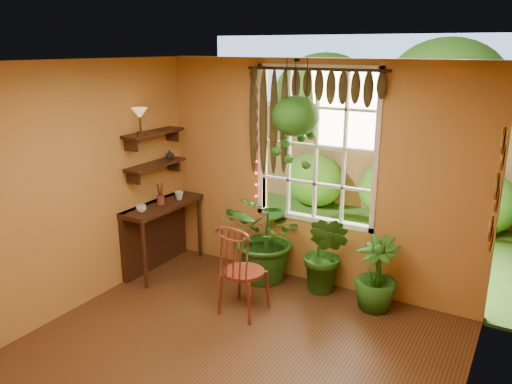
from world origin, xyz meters
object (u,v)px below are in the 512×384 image
windsor_chair (242,284)px  potted_plant_mid (326,254)px  counter_ledge (157,228)px  potted_plant_left (268,237)px  hanging_basket (295,123)px

windsor_chair → potted_plant_mid: (0.60, 0.89, 0.15)m
counter_ledge → windsor_chair: (1.59, -0.46, -0.20)m
potted_plant_left → hanging_basket: 1.46m
potted_plant_left → hanging_basket: bearing=7.4°
counter_ledge → potted_plant_left: potted_plant_left is taller
windsor_chair → potted_plant_mid: size_ratio=1.22×
potted_plant_left → potted_plant_mid: bearing=4.0°
potted_plant_mid → hanging_basket: (-0.42, -0.01, 1.51)m
counter_ledge → windsor_chair: size_ratio=1.00×
counter_ledge → potted_plant_left: bearing=14.4°
hanging_basket → counter_ledge: bearing=-166.9°
potted_plant_left → hanging_basket: hanging_basket is taller
hanging_basket → potted_plant_mid: bearing=1.5°
counter_ledge → potted_plant_mid: (2.19, 0.42, -0.06)m
potted_plant_left → potted_plant_mid: 0.74m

